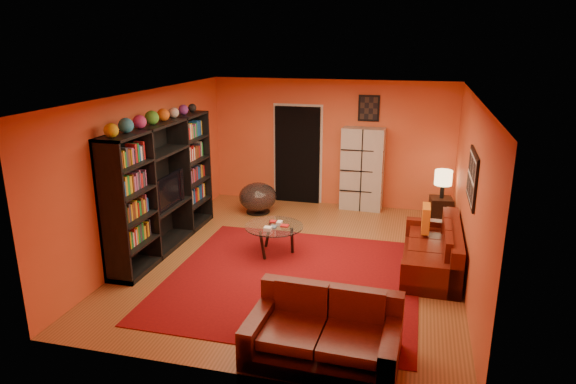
% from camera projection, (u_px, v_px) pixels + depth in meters
% --- Properties ---
extents(floor, '(6.00, 6.00, 0.00)m').
position_uv_depth(floor, '(297.00, 259.00, 8.19)').
color(floor, brown).
rests_on(floor, ground).
extents(ceiling, '(6.00, 6.00, 0.00)m').
position_uv_depth(ceiling, '(298.00, 95.00, 7.44)').
color(ceiling, white).
rests_on(ceiling, wall_back).
extents(wall_back, '(6.00, 0.00, 6.00)m').
position_uv_depth(wall_back, '(331.00, 143.00, 10.60)').
color(wall_back, '#DE5830').
rests_on(wall_back, floor).
extents(wall_front, '(6.00, 0.00, 6.00)m').
position_uv_depth(wall_front, '(227.00, 260.00, 5.04)').
color(wall_front, '#DE5830').
rests_on(wall_front, floor).
extents(wall_left, '(0.00, 6.00, 6.00)m').
position_uv_depth(wall_left, '(149.00, 171.00, 8.41)').
color(wall_left, '#DE5830').
rests_on(wall_left, floor).
extents(wall_right, '(0.00, 6.00, 6.00)m').
position_uv_depth(wall_right, '(470.00, 193.00, 7.23)').
color(wall_right, '#DE5830').
rests_on(wall_right, floor).
extents(rug, '(3.60, 3.60, 0.01)m').
position_uv_depth(rug, '(293.00, 279.00, 7.52)').
color(rug, '#5F0A0E').
rests_on(rug, floor).
extents(doorway, '(0.95, 0.10, 2.04)m').
position_uv_depth(doorway, '(297.00, 155.00, 10.81)').
color(doorway, black).
rests_on(doorway, floor).
extents(wall_art_right, '(0.03, 1.00, 0.70)m').
position_uv_depth(wall_art_right, '(472.00, 177.00, 6.87)').
color(wall_art_right, black).
rests_on(wall_art_right, wall_right).
extents(wall_art_back, '(0.42, 0.03, 0.52)m').
position_uv_depth(wall_art_back, '(369.00, 108.00, 10.19)').
color(wall_art_back, black).
rests_on(wall_art_back, wall_back).
extents(entertainment_unit, '(0.45, 3.00, 2.10)m').
position_uv_depth(entertainment_unit, '(163.00, 186.00, 8.43)').
color(entertainment_unit, black).
rests_on(entertainment_unit, floor).
extents(tv, '(0.96, 0.13, 0.55)m').
position_uv_depth(tv, '(164.00, 191.00, 8.37)').
color(tv, black).
rests_on(tv, entertainment_unit).
extents(sofa, '(0.84, 2.01, 0.85)m').
position_uv_depth(sofa, '(437.00, 251.00, 7.78)').
color(sofa, '#4A1009').
rests_on(sofa, rug).
extents(loveseat, '(1.68, 1.05, 0.85)m').
position_uv_depth(loveseat, '(325.00, 331.00, 5.67)').
color(loveseat, '#4A1009').
rests_on(loveseat, rug).
extents(throw_pillow, '(0.12, 0.42, 0.42)m').
position_uv_depth(throw_pillow, '(426.00, 218.00, 8.18)').
color(throw_pillow, orange).
rests_on(throw_pillow, sofa).
extents(coffee_table, '(0.95, 0.95, 0.47)m').
position_uv_depth(coffee_table, '(274.00, 229.00, 8.29)').
color(coffee_table, silver).
rests_on(coffee_table, floor).
extents(storage_cabinet, '(0.86, 0.41, 1.68)m').
position_uv_depth(storage_cabinet, '(362.00, 169.00, 10.39)').
color(storage_cabinet, '#B7B4A9').
rests_on(storage_cabinet, floor).
extents(bowl_chair, '(0.75, 0.75, 0.61)m').
position_uv_depth(bowl_chair, '(258.00, 197.00, 10.29)').
color(bowl_chair, black).
rests_on(bowl_chair, floor).
extents(side_table, '(0.45, 0.45, 0.50)m').
position_uv_depth(side_table, '(440.00, 210.00, 9.73)').
color(side_table, black).
rests_on(side_table, floor).
extents(table_lamp, '(0.32, 0.32, 0.54)m').
position_uv_depth(table_lamp, '(443.00, 178.00, 9.55)').
color(table_lamp, black).
rests_on(table_lamp, side_table).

